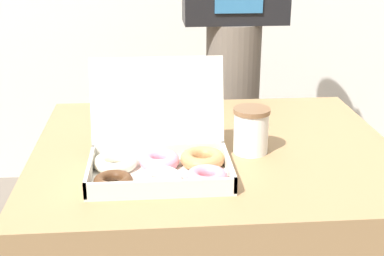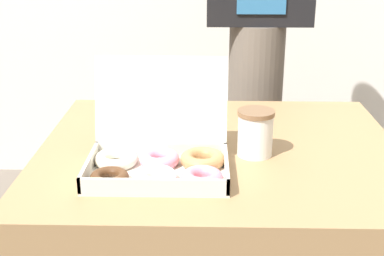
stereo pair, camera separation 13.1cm
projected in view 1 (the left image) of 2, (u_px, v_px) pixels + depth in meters
The scene contains 3 objects.
donut_box at pixel (161, 159), 1.30m from camera, with size 0.37×0.29×0.26m.
coffee_cup at pixel (251, 130), 1.41m from camera, with size 0.10×0.10×0.12m.
person_customer at pixel (234, 20), 2.06m from camera, with size 0.39×0.22×1.82m.
Camera 1 is at (-0.17, -1.36, 1.32)m, focal length 50.00 mm.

